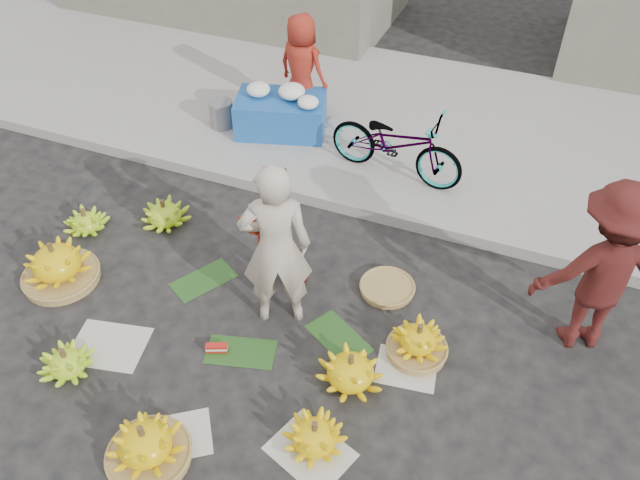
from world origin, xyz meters
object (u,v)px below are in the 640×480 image
at_px(banana_bunch_0, 57,264).
at_px(bicycle, 396,143).
at_px(vendor_cream, 276,248).
at_px(banana_bunch_4, 350,370).
at_px(flower_table, 281,112).

height_order(banana_bunch_0, bicycle, bicycle).
bearing_deg(vendor_cream, bicycle, -124.40).
bearing_deg(banana_bunch_4, bicycle, 99.74).
height_order(vendor_cream, flower_table, vendor_cream).
xyz_separation_m(vendor_cream, flower_table, (-1.32, 2.97, -0.50)).
distance_m(banana_bunch_4, bicycle, 3.12).
bearing_deg(flower_table, bicycle, -29.65).
relative_size(banana_bunch_0, flower_table, 0.63).
bearing_deg(bicycle, flower_table, 84.04).
height_order(banana_bunch_4, vendor_cream, vendor_cream).
xyz_separation_m(banana_bunch_0, bicycle, (2.73, 2.97, 0.34)).
height_order(banana_bunch_0, flower_table, flower_table).
bearing_deg(banana_bunch_0, banana_bunch_4, -1.36).
relative_size(banana_bunch_4, bicycle, 0.42).
xyz_separation_m(flower_table, bicycle, (1.72, -0.41, 0.17)).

